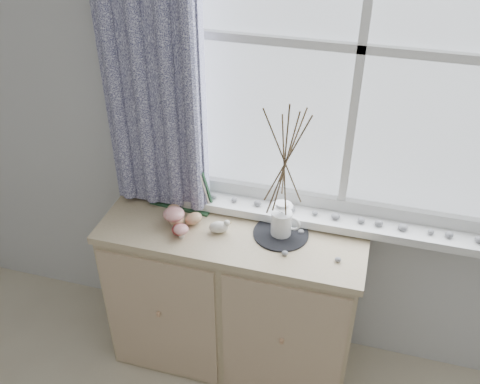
{
  "coord_description": "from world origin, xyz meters",
  "views": [
    {
      "loc": [
        0.39,
        -0.03,
        2.35
      ],
      "look_at": [
        -0.1,
        1.7,
        1.1
      ],
      "focal_mm": 40.0,
      "sensor_mm": 36.0,
      "label": 1
    }
  ],
  "objects_px": {
    "sideboard": "(233,298)",
    "botanical_book": "(179,187)",
    "toadstool_cluster": "(176,218)",
    "twig_pitcher": "(285,158)"
  },
  "relations": [
    {
      "from": "botanical_book",
      "to": "twig_pitcher",
      "type": "distance_m",
      "value": 0.57
    },
    {
      "from": "twig_pitcher",
      "to": "botanical_book",
      "type": "bearing_deg",
      "value": -179.16
    },
    {
      "from": "sideboard",
      "to": "twig_pitcher",
      "type": "distance_m",
      "value": 0.85
    },
    {
      "from": "botanical_book",
      "to": "twig_pitcher",
      "type": "bearing_deg",
      "value": -2.42
    },
    {
      "from": "botanical_book",
      "to": "toadstool_cluster",
      "type": "distance_m",
      "value": 0.16
    },
    {
      "from": "sideboard",
      "to": "botanical_book",
      "type": "xyz_separation_m",
      "value": [
        -0.28,
        0.1,
        0.54
      ]
    },
    {
      "from": "sideboard",
      "to": "botanical_book",
      "type": "relative_size",
      "value": 3.48
    },
    {
      "from": "toadstool_cluster",
      "to": "twig_pitcher",
      "type": "distance_m",
      "value": 0.58
    },
    {
      "from": "twig_pitcher",
      "to": "toadstool_cluster",
      "type": "bearing_deg",
      "value": -161.65
    },
    {
      "from": "sideboard",
      "to": "botanical_book",
      "type": "height_order",
      "value": "botanical_book"
    }
  ]
}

